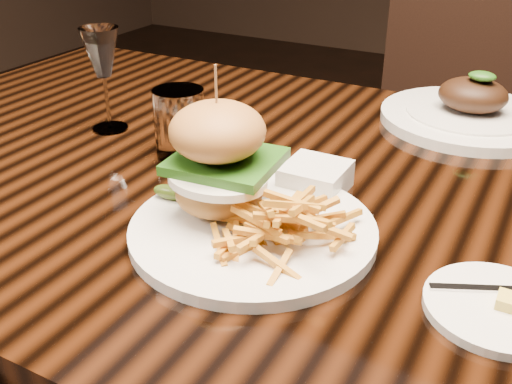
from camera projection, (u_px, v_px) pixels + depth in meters
The scene contains 8 objects.
dining_table at pixel (306, 228), 0.88m from camera, with size 1.60×0.90×0.75m.
burger_plate at pixel (247, 196), 0.70m from camera, with size 0.30×0.29×0.20m.
side_saucer at pixel (497, 307), 0.59m from camera, with size 0.14×0.14×0.02m.
ramekin at pixel (315, 178), 0.81m from camera, with size 0.08×0.08×0.04m, color silver.
wine_glass at pixel (102, 56), 0.96m from camera, with size 0.06×0.06×0.17m.
water_tumbler at pixel (180, 123), 0.90m from camera, with size 0.08×0.08×0.10m, color white.
far_dish at pixel (470, 113), 1.03m from camera, with size 0.30×0.30×0.10m.
chair_far at pixel (450, 123), 1.62m from camera, with size 0.47×0.47×0.95m.
Camera 1 is at (0.29, -0.70, 1.13)m, focal length 42.00 mm.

